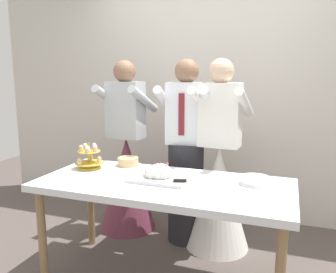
{
  "coord_description": "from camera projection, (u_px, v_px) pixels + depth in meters",
  "views": [
    {
      "loc": [
        0.81,
        -2.17,
        1.52
      ],
      "look_at": [
        -0.02,
        0.15,
        1.07
      ],
      "focal_mm": 36.35,
      "sensor_mm": 36.0,
      "label": 1
    }
  ],
  "objects": [
    {
      "name": "rear_wall",
      "position": [
        210.0,
        82.0,
        3.62
      ],
      "size": [
        5.2,
        0.1,
        2.9
      ],
      "primitive_type": "cube",
      "color": "beige",
      "rests_on": "ground_plane"
    },
    {
      "name": "round_cake",
      "position": [
        128.0,
        163.0,
        2.8
      ],
      "size": [
        0.24,
        0.24,
        0.08
      ],
      "color": "white",
      "rests_on": "dessert_table"
    },
    {
      "name": "cupcake_stand",
      "position": [
        89.0,
        158.0,
        2.75
      ],
      "size": [
        0.23,
        0.23,
        0.21
      ],
      "color": "gold",
      "rests_on": "dessert_table"
    },
    {
      "name": "person_bride",
      "position": [
        218.0,
        184.0,
        2.97
      ],
      "size": [
        0.56,
        0.56,
        1.66
      ],
      "color": "white",
      "rests_on": "ground_plane"
    },
    {
      "name": "dessert_table",
      "position": [
        163.0,
        192.0,
        2.43
      ],
      "size": [
        1.8,
        0.8,
        0.78
      ],
      "color": "silver",
      "rests_on": "ground_plane"
    },
    {
      "name": "person_groom",
      "position": [
        186.0,
        162.0,
        3.06
      ],
      "size": [
        0.51,
        0.53,
        1.66
      ],
      "color": "#232328",
      "rests_on": "ground_plane"
    },
    {
      "name": "main_cake_tray",
      "position": [
        160.0,
        174.0,
        2.45
      ],
      "size": [
        0.43,
        0.32,
        0.13
      ],
      "color": "silver",
      "rests_on": "dessert_table"
    },
    {
      "name": "person_guest",
      "position": [
        127.0,
        171.0,
        3.36
      ],
      "size": [
        0.56,
        0.56,
        1.66
      ],
      "color": "brown",
      "rests_on": "ground_plane"
    },
    {
      "name": "plate_stack",
      "position": [
        255.0,
        180.0,
        2.35
      ],
      "size": [
        0.2,
        0.2,
        0.05
      ],
      "color": "white",
      "rests_on": "dessert_table"
    }
  ]
}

